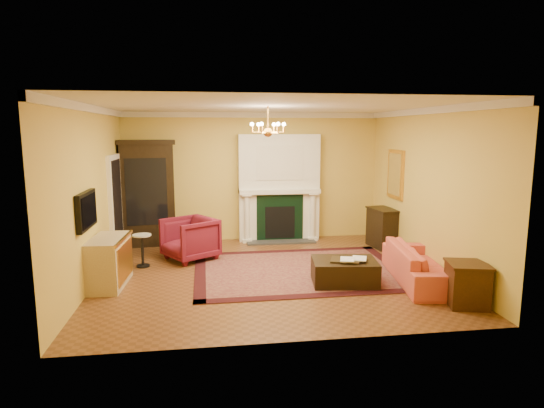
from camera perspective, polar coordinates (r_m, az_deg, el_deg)
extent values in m
cube|color=brown|center=(8.41, -0.48, -8.76)|extent=(6.00, 5.50, 0.02)
cube|color=silver|center=(8.01, -0.51, 12.26)|extent=(6.00, 5.50, 0.02)
cube|color=gold|center=(10.79, -2.42, 3.43)|extent=(6.00, 0.02, 3.00)
cube|color=gold|center=(5.38, 3.35, -2.39)|extent=(6.00, 0.02, 3.00)
cube|color=gold|center=(8.24, -21.73, 1.00)|extent=(0.02, 5.50, 3.00)
cube|color=gold|center=(8.97, 18.94, 1.77)|extent=(0.02, 5.50, 3.00)
cube|color=white|center=(10.73, 0.87, 2.06)|extent=(1.90, 0.32, 2.50)
cube|color=silver|center=(10.50, 1.02, 5.19)|extent=(1.10, 0.01, 0.80)
cube|color=black|center=(10.67, 1.00, -1.79)|extent=(1.10, 0.02, 1.10)
cube|color=black|center=(10.69, 1.01, -2.32)|extent=(0.70, 0.02, 0.75)
cube|color=#333333|center=(10.67, 1.10, -4.70)|extent=(1.60, 0.50, 0.04)
cube|color=white|center=(10.68, 0.92, 1.65)|extent=(1.90, 0.44, 0.10)
cylinder|color=white|center=(10.56, -3.17, -1.69)|extent=(0.14, 0.14, 1.18)
cylinder|color=white|center=(10.80, 5.10, -1.47)|extent=(0.14, 0.14, 1.18)
cube|color=silver|center=(10.70, -2.45, 11.10)|extent=(6.00, 0.08, 0.12)
cube|color=silver|center=(8.17, -21.99, 11.06)|extent=(0.08, 5.50, 0.12)
cube|color=silver|center=(8.89, 19.14, 11.01)|extent=(0.08, 5.50, 0.12)
cube|color=white|center=(9.94, -19.02, -0.18)|extent=(0.08, 1.05, 2.10)
cube|color=black|center=(9.93, -18.81, -0.35)|extent=(0.02, 0.85, 1.95)
cube|color=black|center=(7.67, -22.28, -0.73)|extent=(0.08, 0.95, 0.58)
cube|color=black|center=(7.66, -21.95, -0.72)|extent=(0.01, 0.85, 0.48)
cube|color=gold|center=(10.20, 15.24, 3.63)|extent=(0.05, 0.76, 1.05)
cube|color=white|center=(10.19, 15.10, 3.63)|extent=(0.01, 0.62, 0.90)
cylinder|color=gold|center=(8.00, -0.51, 10.76)|extent=(0.03, 0.03, 0.40)
sphere|color=gold|center=(8.00, -0.51, 8.97)|extent=(0.16, 0.16, 0.16)
sphere|color=#FFE5B2|center=(8.04, 1.50, 9.97)|extent=(0.07, 0.07, 0.07)
sphere|color=#FFE5B2|center=(8.26, 0.24, 9.95)|extent=(0.07, 0.07, 0.07)
sphere|color=#FFE5B2|center=(8.22, -1.72, 9.95)|extent=(0.07, 0.07, 0.07)
sphere|color=#FFE5B2|center=(7.97, -2.54, 9.97)|extent=(0.07, 0.07, 0.07)
sphere|color=#FFE5B2|center=(7.74, -1.32, 10.00)|extent=(0.07, 0.07, 0.07)
sphere|color=#FFE5B2|center=(7.78, 0.77, 10.00)|extent=(0.07, 0.07, 0.07)
cube|color=#440E1B|center=(8.58, 3.46, -8.27)|extent=(3.89, 2.93, 0.02)
cube|color=black|center=(10.60, -15.28, 1.04)|extent=(1.19, 0.65, 2.28)
imported|color=maroon|center=(9.32, -10.27, -4.07)|extent=(1.21, 1.23, 0.94)
cylinder|color=black|center=(9.13, -15.87, -7.47)|extent=(0.25, 0.25, 0.04)
cylinder|color=black|center=(9.05, -15.96, -5.64)|extent=(0.05, 0.05, 0.57)
cylinder|color=silver|center=(8.98, -16.04, -3.78)|extent=(0.35, 0.35, 0.03)
cube|color=#BDB28A|center=(8.13, -19.81, -6.84)|extent=(0.58, 1.13, 0.82)
imported|color=#C4463E|center=(8.26, 18.13, -6.49)|extent=(0.93, 2.18, 0.83)
cube|color=#371D0F|center=(7.43, 23.26, -9.37)|extent=(0.65, 0.65, 0.62)
cube|color=black|center=(10.43, 13.72, -3.02)|extent=(0.53, 0.81, 0.85)
cube|color=black|center=(7.90, 9.06, -8.35)|extent=(1.17, 0.92, 0.40)
cube|color=black|center=(7.77, 9.16, -6.99)|extent=(0.57, 0.50, 0.03)
imported|color=gray|center=(7.66, 8.59, -5.90)|extent=(0.22, 0.10, 0.30)
imported|color=gray|center=(7.76, 10.07, -5.69)|extent=(0.23, 0.11, 0.32)
cylinder|color=gray|center=(10.60, -1.90, 2.12)|extent=(0.12, 0.12, 0.10)
cone|color=black|center=(10.57, -1.90, 3.38)|extent=(0.17, 0.17, 0.37)
cylinder|color=gray|center=(10.77, 3.90, 2.22)|extent=(0.12, 0.12, 0.10)
cone|color=black|center=(10.74, 3.91, 3.45)|extent=(0.17, 0.17, 0.37)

